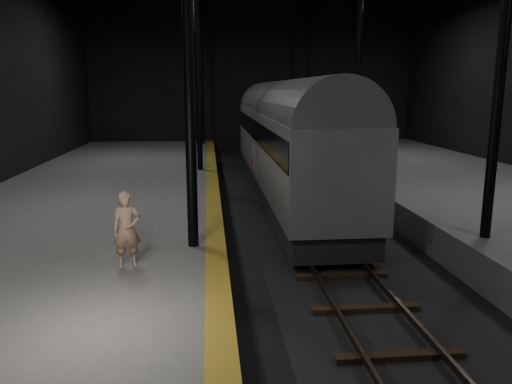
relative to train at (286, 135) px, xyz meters
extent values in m
plane|color=black|center=(0.00, -5.64, -2.83)|extent=(44.00, 44.00, 0.00)
cube|color=#535350|center=(-7.50, -5.64, -2.33)|extent=(9.00, 43.80, 1.00)
cube|color=olive|center=(-3.25, -5.64, -1.82)|extent=(0.50, 43.80, 0.01)
cube|color=#3F3328|center=(-0.72, -5.64, -2.66)|extent=(0.08, 43.00, 0.14)
cube|color=#3F3328|center=(0.72, -5.64, -2.66)|extent=(0.08, 43.00, 0.14)
cube|color=black|center=(0.00, -5.64, -2.77)|extent=(2.40, 42.00, 0.12)
cylinder|color=black|center=(-3.80, -9.64, 3.17)|extent=(0.26, 0.26, 10.00)
cylinder|color=black|center=(3.80, -9.64, 3.17)|extent=(0.26, 0.26, 10.00)
cylinder|color=black|center=(-3.80, 2.36, 3.17)|extent=(0.26, 0.26, 10.00)
cylinder|color=black|center=(3.80, 2.36, 3.17)|extent=(0.26, 0.26, 10.00)
cylinder|color=black|center=(-3.80, 14.36, 3.17)|extent=(0.26, 0.26, 10.00)
cylinder|color=black|center=(3.80, 14.36, 3.17)|extent=(0.26, 0.26, 10.00)
cube|color=#9B9EA3|center=(0.00, 0.00, -0.41)|extent=(2.75, 18.95, 2.84)
cube|color=black|center=(0.00, 0.00, -2.19)|extent=(2.51, 18.58, 0.81)
cube|color=black|center=(0.00, 0.00, 0.25)|extent=(2.81, 18.67, 0.85)
cylinder|color=slate|center=(0.00, 0.00, 1.01)|extent=(2.69, 18.76, 2.69)
cube|color=black|center=(0.00, -6.63, -2.54)|extent=(1.71, 2.08, 0.33)
cube|color=black|center=(0.00, 6.63, -2.54)|extent=(1.71, 2.08, 0.33)
cube|color=silver|center=(-1.40, -0.95, -0.98)|extent=(0.04, 0.71, 1.00)
cube|color=silver|center=(-1.40, 0.19, -0.98)|extent=(0.04, 0.71, 1.00)
cylinder|color=#B4162F|center=(-1.42, -0.78, -1.22)|extent=(0.03, 0.25, 0.25)
cylinder|color=#B4162F|center=(-1.42, 0.36, -1.22)|extent=(0.03, 0.25, 0.25)
imported|color=#A57D65|center=(-5.17, -11.01, -0.99)|extent=(0.69, 0.55, 1.66)
camera|label=1|loc=(-3.38, -21.59, 1.97)|focal=35.00mm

